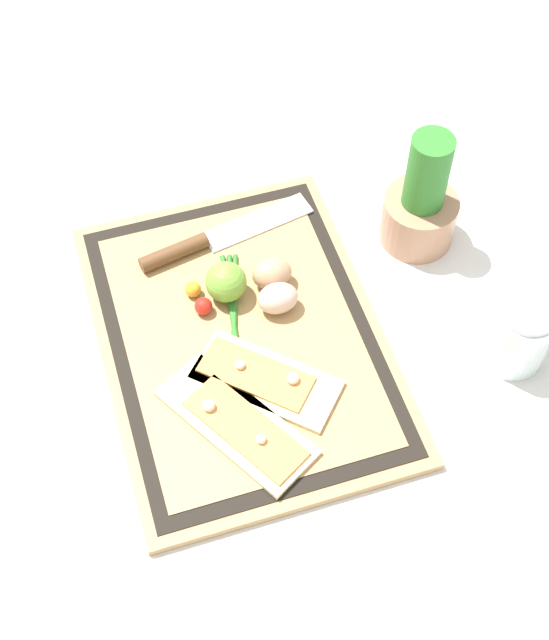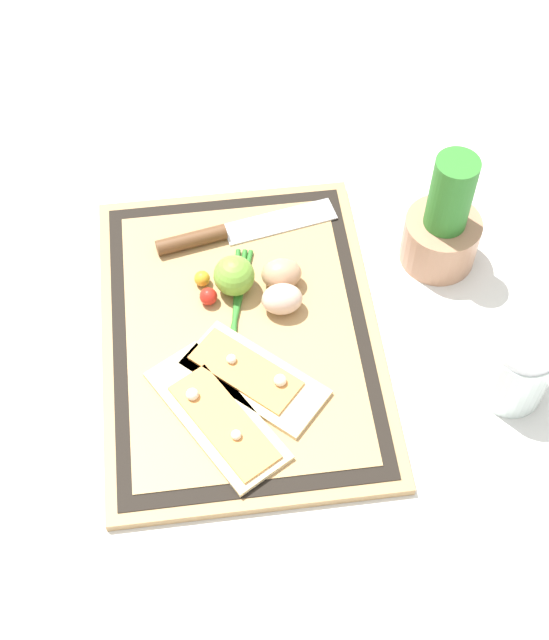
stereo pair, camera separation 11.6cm
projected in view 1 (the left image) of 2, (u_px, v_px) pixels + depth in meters
ground_plane at (242, 343)px, 1.18m from camera, size 6.00×6.00×0.00m
cutting_board at (242, 339)px, 1.18m from camera, size 0.50×0.37×0.02m
pizza_slice_near at (238, 424)px, 1.09m from camera, size 0.22×0.18×0.02m
pizza_slice_far at (264, 378)px, 1.13m from camera, size 0.18×0.19×0.02m
knife at (199, 244)px, 1.25m from camera, size 0.08×0.26×0.02m
egg_brown at (272, 274)px, 1.20m from camera, size 0.04×0.05×0.04m
egg_pink at (278, 298)px, 1.18m from camera, size 0.04×0.05×0.04m
lime at (227, 282)px, 1.19m from camera, size 0.06×0.06×0.06m
cherry_tomato_red at (203, 306)px, 1.18m from camera, size 0.02×0.02×0.02m
cherry_tomato_yellow at (193, 289)px, 1.20m from camera, size 0.02×0.02×0.02m
scallion_bunch at (234, 327)px, 1.17m from camera, size 0.24×0.08×0.01m
herb_pot at (421, 205)px, 1.23m from camera, size 0.11×0.11×0.19m
sauce_jar at (518, 334)px, 1.13m from camera, size 0.08×0.08×0.11m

